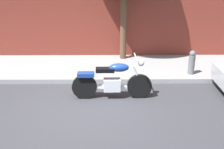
# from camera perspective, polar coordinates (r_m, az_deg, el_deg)

# --- Properties ---
(ground_plane) EXTENTS (60.00, 60.00, 0.00)m
(ground_plane) POSITION_cam_1_polar(r_m,az_deg,el_deg) (6.63, -5.11, -7.14)
(ground_plane) COLOR #38383D
(sidewalk) EXTENTS (18.89, 2.71, 0.14)m
(sidewalk) POSITION_cam_1_polar(r_m,az_deg,el_deg) (9.31, -3.75, 1.52)
(sidewalk) COLOR #959595
(sidewalk) RESTS_ON ground
(motorcycle) EXTENTS (2.11, 0.70, 1.15)m
(motorcycle) POSITION_cam_1_polar(r_m,az_deg,el_deg) (6.94, -0.01, -1.47)
(motorcycle) COLOR black
(motorcycle) RESTS_ON ground
(fire_hydrant) EXTENTS (0.20, 0.20, 0.91)m
(fire_hydrant) POSITION_cam_1_polar(r_m,az_deg,el_deg) (8.74, 16.78, 2.10)
(fire_hydrant) COLOR slate
(fire_hydrant) RESTS_ON ground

